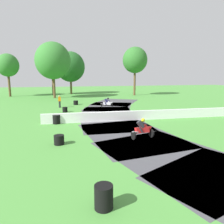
% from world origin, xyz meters
% --- Properties ---
extents(ground_plane, '(120.00, 120.00, 0.00)m').
position_xyz_m(ground_plane, '(0.00, 0.00, 0.00)').
color(ground_plane, '#4C933D').
extents(track_asphalt, '(11.60, 37.04, 0.01)m').
position_xyz_m(track_asphalt, '(1.51, -0.05, 0.00)').
color(track_asphalt, '#47474C').
rests_on(track_asphalt, ground).
extents(safety_barrier, '(23.63, 1.01, 0.90)m').
position_xyz_m(safety_barrier, '(5.46, -0.16, 0.45)').
color(safety_barrier, white).
rests_on(safety_barrier, ground).
extents(motorcycle_lead_white, '(1.71, 1.01, 1.43)m').
position_xyz_m(motorcycle_lead_white, '(1.27, 7.73, 0.66)').
color(motorcycle_lead_white, black).
rests_on(motorcycle_lead_white, ground).
extents(motorcycle_chase_red, '(1.67, 0.95, 1.43)m').
position_xyz_m(motorcycle_chase_red, '(0.89, -5.73, 0.65)').
color(motorcycle_chase_red, black).
rests_on(motorcycle_chase_red, ground).
extents(tire_stack_near, '(0.66, 0.66, 0.60)m').
position_xyz_m(tire_stack_near, '(-2.59, 11.72, 0.30)').
color(tire_stack_near, black).
rests_on(tire_stack_near, ground).
extents(tire_stack_mid_a, '(0.58, 0.58, 0.60)m').
position_xyz_m(tire_stack_mid_a, '(-4.19, 5.84, 0.30)').
color(tire_stack_mid_a, black).
rests_on(tire_stack_mid_a, ground).
extents(tire_stack_mid_b, '(0.65, 0.65, 0.80)m').
position_xyz_m(tire_stack_mid_b, '(-5.01, 0.05, 0.40)').
color(tire_stack_mid_b, black).
rests_on(tire_stack_mid_b, ground).
extents(tire_stack_far, '(0.63, 0.63, 0.60)m').
position_xyz_m(tire_stack_far, '(-4.71, -5.79, 0.30)').
color(tire_stack_far, black).
rests_on(tire_stack_far, ground).
extents(tire_stack_extra_a, '(0.62, 0.62, 0.80)m').
position_xyz_m(tire_stack_extra_a, '(-3.21, -12.67, 0.40)').
color(tire_stack_extra_a, black).
rests_on(tire_stack_extra_a, ground).
extents(track_marshal, '(0.34, 0.24, 1.63)m').
position_xyz_m(track_marshal, '(-4.82, 9.50, 0.82)').
color(track_marshal, '#232328').
rests_on(track_marshal, ground).
extents(tree_far_left, '(6.35, 6.35, 9.37)m').
position_xyz_m(tree_far_left, '(-2.48, 29.56, 6.02)').
color(tree_far_left, brown).
rests_on(tree_far_left, ground).
extents(tree_far_right, '(4.44, 4.44, 8.05)m').
position_xyz_m(tree_far_right, '(-6.36, 28.80, 5.69)').
color(tree_far_right, brown).
rests_on(tree_far_right, ground).
extents(tree_mid_rise, '(6.38, 6.38, 10.16)m').
position_xyz_m(tree_mid_rise, '(-5.88, 21.71, 6.80)').
color(tree_mid_rise, brown).
rests_on(tree_mid_rise, ground).
extents(tree_behind_barrier, '(5.08, 5.08, 9.96)m').
position_xyz_m(tree_behind_barrier, '(10.43, 23.31, 7.26)').
color(tree_behind_barrier, brown).
rests_on(tree_behind_barrier, ground).
extents(tree_distant, '(4.24, 4.24, 8.36)m').
position_xyz_m(tree_distant, '(-14.64, 26.56, 6.10)').
color(tree_distant, brown).
rests_on(tree_distant, ground).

